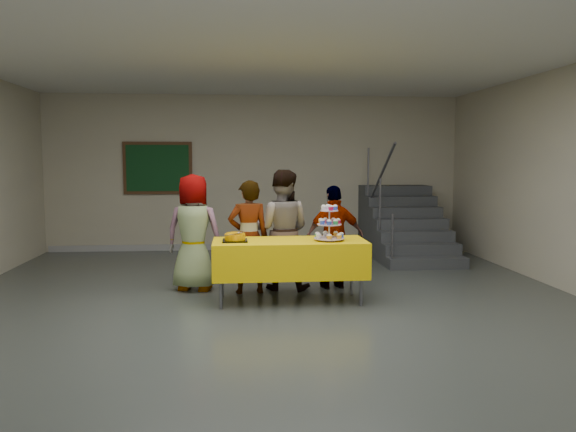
% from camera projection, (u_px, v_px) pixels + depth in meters
% --- Properties ---
extents(room_shell, '(10.00, 10.04, 3.02)m').
position_uv_depth(room_shell, '(271.00, 124.00, 5.93)').
color(room_shell, '#4C514C').
rests_on(room_shell, ground).
extents(bake_table, '(1.88, 0.78, 0.77)m').
position_uv_depth(bake_table, '(289.00, 257.00, 6.93)').
color(bake_table, '#595960').
rests_on(bake_table, ground).
extents(cupcake_stand, '(0.38, 0.38, 0.44)m').
position_uv_depth(cupcake_stand, '(329.00, 226.00, 6.86)').
color(cupcake_stand, silver).
rests_on(cupcake_stand, bake_table).
extents(bear_cake, '(0.32, 0.36, 0.12)m').
position_uv_depth(bear_cake, '(235.00, 237.00, 6.81)').
color(bear_cake, black).
rests_on(bear_cake, bake_table).
extents(schoolchild_a, '(0.86, 0.66, 1.57)m').
position_uv_depth(schoolchild_a, '(194.00, 232.00, 7.54)').
color(schoolchild_a, slate).
rests_on(schoolchild_a, ground).
extents(schoolchild_b, '(0.59, 0.44, 1.49)m').
position_uv_depth(schoolchild_b, '(249.00, 237.00, 7.37)').
color(schoolchild_b, slate).
rests_on(schoolchild_b, ground).
extents(schoolchild_c, '(0.92, 0.79, 1.63)m').
position_uv_depth(schoolchild_c, '(282.00, 230.00, 7.59)').
color(schoolchild_c, slate).
rests_on(schoolchild_c, ground).
extents(schoolchild_d, '(0.87, 0.48, 1.41)m').
position_uv_depth(schoolchild_d, '(335.00, 237.00, 7.66)').
color(schoolchild_d, slate).
rests_on(schoolchild_d, ground).
extents(staircase, '(1.30, 2.40, 2.04)m').
position_uv_depth(staircase, '(402.00, 228.00, 10.42)').
color(staircase, '#424447').
rests_on(staircase, ground).
extents(noticeboard, '(1.30, 0.05, 1.00)m').
position_uv_depth(noticeboard, '(158.00, 168.00, 10.72)').
color(noticeboard, '#472B16').
rests_on(noticeboard, ground).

